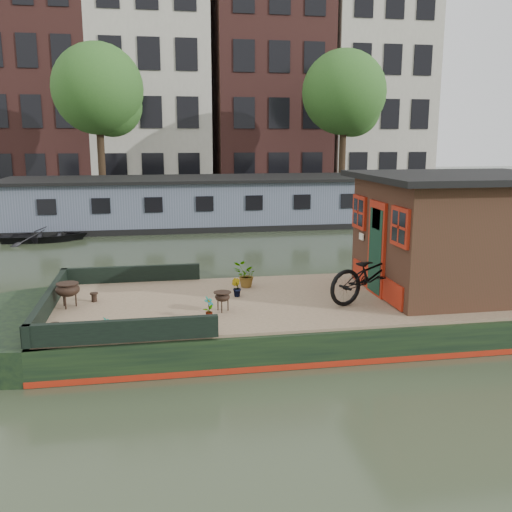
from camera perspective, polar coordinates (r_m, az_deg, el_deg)
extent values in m
plane|color=#283220|center=(11.93, 9.76, -6.89)|extent=(120.00, 120.00, 0.00)
cube|color=black|center=(11.84, 9.81, -5.52)|extent=(12.00, 4.00, 0.60)
cylinder|color=black|center=(11.37, -20.21, -6.83)|extent=(4.00, 4.00, 0.60)
cube|color=#9B1F0E|center=(11.92, 9.77, -6.62)|extent=(12.02, 4.02, 0.10)
cube|color=#987A5E|center=(11.75, 9.87, -4.00)|extent=(11.80, 3.80, 0.05)
cube|color=black|center=(11.21, -19.99, -4.27)|extent=(0.12, 4.00, 0.35)
cube|color=black|center=(12.90, -12.34, -1.77)|extent=(3.00, 0.12, 0.35)
cube|color=black|center=(9.21, -13.22, -7.30)|extent=(3.00, 0.12, 0.35)
cube|color=#342314|center=(12.41, 19.67, 1.88)|extent=(3.50, 3.00, 2.30)
cube|color=black|center=(12.28, 20.06, 7.45)|extent=(4.00, 3.50, 0.12)
cube|color=#9B1F0E|center=(11.68, 11.98, 0.73)|extent=(0.06, 0.80, 1.90)
cube|color=black|center=(11.68, 11.88, 0.49)|extent=(0.04, 0.64, 1.70)
cube|color=#9B1F0E|center=(10.63, 14.21, 2.84)|extent=(0.06, 0.72, 0.72)
cube|color=#9B1F0E|center=(12.55, 10.31, 4.33)|extent=(0.06, 0.72, 0.72)
imported|color=black|center=(11.30, 11.65, -1.70)|extent=(2.22, 1.42, 1.10)
imported|color=brown|center=(10.11, -4.73, -5.15)|extent=(0.24, 0.25, 0.40)
imported|color=brown|center=(11.45, -1.99, -3.17)|extent=(0.26, 0.26, 0.37)
imported|color=maroon|center=(12.12, -1.07, -1.93)|extent=(0.54, 0.49, 0.52)
imported|color=maroon|center=(9.44, -14.67, -6.94)|extent=(0.19, 0.21, 0.34)
cylinder|color=black|center=(11.55, -15.88, -3.98)|extent=(0.16, 0.16, 0.18)
cylinder|color=black|center=(9.84, -19.49, -6.90)|extent=(0.17, 0.17, 0.19)
imported|color=black|center=(22.65, -20.40, 2.24)|extent=(3.28, 2.48, 0.64)
cube|color=slate|center=(25.08, -0.98, 5.40)|extent=(20.00, 4.00, 2.00)
cube|color=black|center=(24.99, -0.98, 7.79)|extent=(20.40, 4.40, 0.12)
cube|color=black|center=(25.20, -0.97, 3.41)|extent=(20.00, 4.05, 0.24)
cube|color=#47443F|center=(31.54, -2.84, 5.69)|extent=(60.00, 6.00, 0.90)
cube|color=#572B27|center=(38.86, -20.61, 16.54)|extent=(6.00, 8.00, 15.00)
cube|color=#B7B2A3|center=(38.38, -10.61, 18.27)|extent=(7.00, 8.00, 16.50)
cube|color=#572B27|center=(39.04, 1.04, 17.60)|extent=(7.00, 8.00, 15.50)
cube|color=#B7B2A3|center=(40.97, 11.16, 17.47)|extent=(6.50, 8.00, 16.00)
cylinder|color=#332316|center=(29.75, -15.22, 9.67)|extent=(0.36, 0.36, 4.00)
sphere|color=#23511B|center=(29.82, -15.56, 15.81)|extent=(4.40, 4.40, 4.40)
sphere|color=#23511B|center=(30.02, -14.24, 14.32)|extent=(3.00, 3.00, 3.00)
cylinder|color=#332316|center=(31.25, 8.62, 10.02)|extent=(0.36, 0.36, 4.00)
sphere|color=#23511B|center=(31.32, 8.81, 15.88)|extent=(4.40, 4.40, 4.40)
sphere|color=#23511B|center=(31.75, 9.64, 14.35)|extent=(3.00, 3.00, 3.00)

